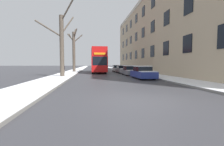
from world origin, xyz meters
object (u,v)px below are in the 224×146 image
Objects in this scene: bare_tree_left_0 at (62,43)px; bare_tree_left_1 at (74,50)px; parked_car_0 at (143,73)px; double_decker_bus at (98,59)px; parked_car_3 at (117,69)px; pedestrian_left_sidewalk at (64,69)px; parked_car_2 at (122,69)px; parked_car_1 at (130,71)px.

bare_tree_left_1 is at bearing 89.19° from bare_tree_left_0.
bare_tree_left_0 is 10.06m from parked_car_0.
parked_car_0 is (4.27, -12.54, -1.82)m from double_decker_bus.
pedestrian_left_sidewalk is at bearing -145.33° from parked_car_3.
parked_car_0 is at bearing -90.00° from parked_car_2.
bare_tree_left_1 reaches higher than parked_car_3.
double_decker_bus reaches higher than pedestrian_left_sidewalk.
bare_tree_left_0 is 5.65× the size of pedestrian_left_sidewalk.
double_decker_bus is 2.29× the size of parked_car_2.
bare_tree_left_0 is at bearing -90.81° from bare_tree_left_1.
double_decker_bus is 4.88m from parked_car_2.
parked_car_1 is (9.05, 2.59, -3.41)m from bare_tree_left_0.
pedestrian_left_sidewalk is (-5.74, -3.21, -1.61)m from double_decker_bus.
bare_tree_left_0 is 7.34m from pedestrian_left_sidewalk.
bare_tree_left_1 is 12.98m from parked_car_1.
double_decker_bus is 6.38× the size of pedestrian_left_sidewalk.
bare_tree_left_0 is 2.23× the size of parked_car_3.
double_decker_bus is (4.78, 9.76, -1.58)m from bare_tree_left_0.
parked_car_2 is 1.10× the size of parked_car_3.
parked_car_0 is at bearing 88.97° from pedestrian_left_sidewalk.
parked_car_2 is 2.79× the size of pedestrian_left_sidewalk.
parked_car_3 is (8.89, 2.18, -3.72)m from bare_tree_left_1.
parked_car_2 is at bearing -19.20° from double_decker_bus.
pedestrian_left_sidewalk is at bearing 158.47° from parked_car_1.
parked_car_1 is at bearing 90.00° from parked_car_0.
bare_tree_left_1 is 5.22m from double_decker_bus.
bare_tree_left_0 reaches higher than parked_car_0.
parked_car_1 is at bearing -44.35° from bare_tree_left_1.
bare_tree_left_1 is 17.05m from parked_car_0.
parked_car_3 is (0.00, 10.88, 0.00)m from parked_car_1.
bare_tree_left_1 is at bearing 161.70° from double_decker_bus.
bare_tree_left_1 is 10.10m from parked_car_2.
pedestrian_left_sidewalk is (-0.96, 6.55, -3.19)m from bare_tree_left_0.
parked_car_0 reaches higher than parked_car_3.
parked_car_3 is (9.05, 13.47, -3.41)m from bare_tree_left_0.
double_decker_bus is 2.52× the size of parked_car_3.
parked_car_0 is 0.95× the size of parked_car_1.
parked_car_3 reaches higher than parked_car_2.
parked_car_1 is 0.99× the size of parked_car_2.
parked_car_1 is at bearing 110.40° from pedestrian_left_sidewalk.
pedestrian_left_sidewalk is at bearing -103.29° from bare_tree_left_1.
parked_car_2 is at bearing 141.72° from pedestrian_left_sidewalk.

